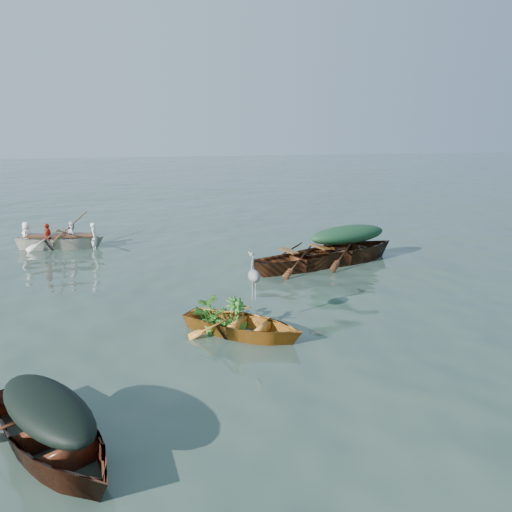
{
  "coord_description": "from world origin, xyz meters",
  "views": [
    {
      "loc": [
        -3.34,
        -8.18,
        3.65
      ],
      "look_at": [
        0.2,
        3.96,
        0.5
      ],
      "focal_mm": 35.0,
      "sensor_mm": 36.0,
      "label": 1
    }
  ],
  "objects_px": {
    "heron": "(254,283)",
    "dark_covered_boat": "(52,453)",
    "yellow_dinghy": "(243,335)",
    "rowed_boat": "(62,248)",
    "open_wooden_boat": "(304,269)",
    "green_tarp_boat": "(347,262)"
  },
  "relations": [
    {
      "from": "yellow_dinghy",
      "to": "rowed_boat",
      "type": "distance_m",
      "value": 9.32
    },
    {
      "from": "green_tarp_boat",
      "to": "rowed_boat",
      "type": "distance_m",
      "value": 9.08
    },
    {
      "from": "green_tarp_boat",
      "to": "open_wooden_boat",
      "type": "height_order",
      "value": "green_tarp_boat"
    },
    {
      "from": "yellow_dinghy",
      "to": "heron",
      "type": "bearing_deg",
      "value": 5.19
    },
    {
      "from": "green_tarp_boat",
      "to": "heron",
      "type": "height_order",
      "value": "heron"
    },
    {
      "from": "green_tarp_boat",
      "to": "heron",
      "type": "bearing_deg",
      "value": 120.17
    },
    {
      "from": "open_wooden_boat",
      "to": "heron",
      "type": "relative_size",
      "value": 4.51
    },
    {
      "from": "yellow_dinghy",
      "to": "open_wooden_boat",
      "type": "relative_size",
      "value": 0.71
    },
    {
      "from": "yellow_dinghy",
      "to": "dark_covered_boat",
      "type": "distance_m",
      "value": 4.11
    },
    {
      "from": "dark_covered_boat",
      "to": "heron",
      "type": "height_order",
      "value": "heron"
    },
    {
      "from": "green_tarp_boat",
      "to": "yellow_dinghy",
      "type": "bearing_deg",
      "value": 120.84
    },
    {
      "from": "yellow_dinghy",
      "to": "green_tarp_boat",
      "type": "relative_size",
      "value": 0.63
    },
    {
      "from": "yellow_dinghy",
      "to": "rowed_boat",
      "type": "bearing_deg",
      "value": 67.24
    },
    {
      "from": "yellow_dinghy",
      "to": "open_wooden_boat",
      "type": "bearing_deg",
      "value": 7.89
    },
    {
      "from": "green_tarp_boat",
      "to": "rowed_boat",
      "type": "bearing_deg",
      "value": 47.97
    },
    {
      "from": "heron",
      "to": "dark_covered_boat",
      "type": "bearing_deg",
      "value": 176.54
    },
    {
      "from": "yellow_dinghy",
      "to": "green_tarp_boat",
      "type": "height_order",
      "value": "green_tarp_boat"
    },
    {
      "from": "open_wooden_boat",
      "to": "rowed_boat",
      "type": "xyz_separation_m",
      "value": [
        -6.59,
        4.57,
        0.0
      ]
    },
    {
      "from": "dark_covered_boat",
      "to": "open_wooden_boat",
      "type": "height_order",
      "value": "open_wooden_boat"
    },
    {
      "from": "rowed_boat",
      "to": "yellow_dinghy",
      "type": "bearing_deg",
      "value": -144.32
    },
    {
      "from": "green_tarp_boat",
      "to": "rowed_boat",
      "type": "xyz_separation_m",
      "value": [
        -8.07,
        4.18,
        0.0
      ]
    },
    {
      "from": "rowed_boat",
      "to": "green_tarp_boat",
      "type": "bearing_deg",
      "value": -105.87
    }
  ]
}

